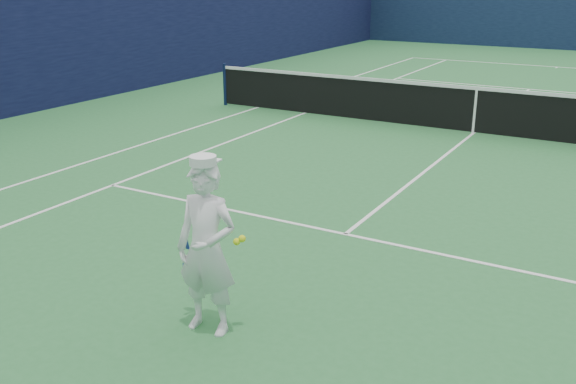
{
  "coord_description": "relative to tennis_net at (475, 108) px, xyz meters",
  "views": [
    {
      "loc": [
        3.19,
        -13.48,
        3.22
      ],
      "look_at": [
        -0.13,
        -7.67,
        0.94
      ],
      "focal_mm": 40.0,
      "sensor_mm": 36.0,
      "label": 1
    }
  ],
  "objects": [
    {
      "name": "tennis_player",
      "position": [
        -0.14,
        -9.17,
        0.28
      ],
      "size": [
        0.77,
        0.46,
        1.72
      ],
      "rotation": [
        0.0,
        0.0,
        0.09
      ],
      "color": "white",
      "rests_on": "ground"
    },
    {
      "name": "court_markings",
      "position": [
        0.0,
        0.0,
        -0.55
      ],
      "size": [
        11.03,
        23.83,
        0.01
      ],
      "color": "white",
      "rests_on": "ground"
    },
    {
      "name": "tennis_net",
      "position": [
        0.0,
        0.0,
        0.0
      ],
      "size": [
        12.88,
        0.09,
        1.07
      ],
      "color": "#141E4C",
      "rests_on": "ground"
    },
    {
      "name": "ground",
      "position": [
        0.0,
        0.0,
        -0.55
      ],
      "size": [
        80.0,
        80.0,
        0.0
      ],
      "primitive_type": "plane",
      "color": "#296C35",
      "rests_on": "ground"
    },
    {
      "name": "windscreen_fence",
      "position": [
        0.0,
        0.0,
        1.45
      ],
      "size": [
        20.12,
        36.12,
        4.0
      ],
      "color": "#101D3C",
      "rests_on": "ground"
    }
  ]
}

